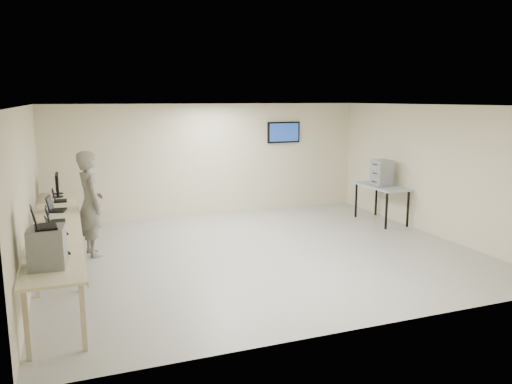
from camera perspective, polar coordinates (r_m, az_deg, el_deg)
name	(u,v)px	position (r m, az deg, el deg)	size (l,w,h in m)	color
room	(260,180)	(9.44, 0.49, 1.42)	(8.01, 7.01, 2.81)	#959595
workbench	(57,227)	(8.89, -21.75, -3.78)	(0.76, 6.00, 0.90)	beige
equipment_box	(47,247)	(6.60, -22.75, -5.83)	(0.41, 0.47, 0.49)	slate
laptop_on_box	(40,222)	(6.53, -23.41, -3.21)	(0.31, 0.36, 0.27)	black
laptop_0	(52,248)	(7.17, -22.26, -5.96)	(0.37, 0.41, 0.28)	black
laptop_1	(54,229)	(8.18, -22.12, -3.98)	(0.34, 0.38, 0.26)	black
laptop_2	(53,219)	(8.89, -22.19, -2.83)	(0.31, 0.37, 0.29)	black
laptop_3	(54,207)	(9.80, -22.06, -1.62)	(0.36, 0.41, 0.29)	black
laptop_4	(58,198)	(10.70, -21.72, -0.66)	(0.27, 0.33, 0.26)	black
monitor_near	(57,183)	(11.14, -21.78, 0.93)	(0.22, 0.49, 0.48)	black
monitor_far	(57,181)	(11.52, -21.75, 1.14)	(0.20, 0.46, 0.45)	black
soldier	(90,204)	(9.81, -18.40, -1.27)	(0.72, 0.47, 1.98)	#55594D
side_table	(382,189)	(12.25, 14.17, 0.38)	(0.69, 1.47, 0.88)	#939CAA
storage_bins	(382,173)	(12.18, 14.17, 2.14)	(0.39, 0.43, 0.62)	#8E929A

